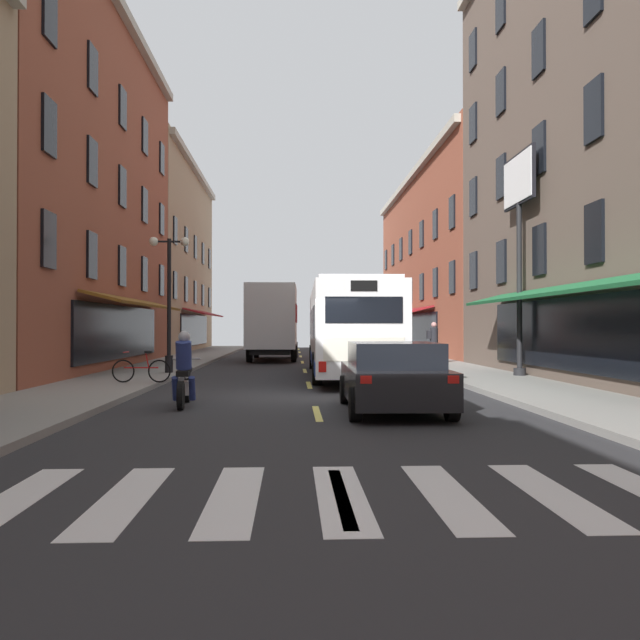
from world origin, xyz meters
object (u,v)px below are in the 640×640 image
object	(u,v)px
sedan_mid	(281,342)
bicycle_near	(141,370)
sedan_near	(393,376)
box_truck	(273,322)
street_lamp_twin	(169,297)
billboard_sign	(519,206)
motorcycle_rider	(184,374)
transit_bus	(348,329)
pedestrian_near	(434,341)

from	to	relation	value
sedan_mid	bicycle_near	bearing A→B (deg)	-97.39
sedan_near	sedan_mid	world-z (taller)	sedan_near
box_truck	street_lamp_twin	world-z (taller)	street_lamp_twin
billboard_sign	bicycle_near	world-z (taller)	billboard_sign
sedan_near	motorcycle_rider	bearing A→B (deg)	166.02
transit_bus	motorcycle_rider	size ratio (longest dim) A/B	5.92
billboard_sign	sedan_near	size ratio (longest dim) A/B	1.70
sedan_near	motorcycle_rider	distance (m)	4.60
sedan_near	sedan_mid	size ratio (longest dim) A/B	0.90
pedestrian_near	street_lamp_twin	world-z (taller)	street_lamp_twin
sedan_mid	billboard_sign	bearing A→B (deg)	-71.53
motorcycle_rider	pedestrian_near	xyz separation A→B (m)	(8.69, 14.54, 0.41)
transit_bus	street_lamp_twin	bearing A→B (deg)	179.35
billboard_sign	sedan_near	bearing A→B (deg)	-124.13
transit_bus	street_lamp_twin	size ratio (longest dim) A/B	2.56
box_truck	bicycle_near	world-z (taller)	box_truck
sedan_mid	street_lamp_twin	xyz separation A→B (m)	(-3.54, -23.14, 2.13)
motorcycle_rider	street_lamp_twin	bearing A→B (deg)	102.56
pedestrian_near	street_lamp_twin	xyz separation A→B (m)	(-10.67, -5.66, 1.69)
transit_bus	street_lamp_twin	xyz separation A→B (m)	(-6.34, 0.07, 1.13)
sedan_mid	bicycle_near	size ratio (longest dim) A/B	2.82
box_truck	sedan_mid	size ratio (longest dim) A/B	1.68
billboard_sign	pedestrian_near	xyz separation A→B (m)	(-1.24, 7.58, -4.66)
street_lamp_twin	bicycle_near	bearing A→B (deg)	-90.07
street_lamp_twin	pedestrian_near	bearing A→B (deg)	27.96
billboard_sign	pedestrian_near	size ratio (longest dim) A/B	4.03
motorcycle_rider	bicycle_near	size ratio (longest dim) A/B	1.21
motorcycle_rider	box_truck	bearing A→B (deg)	86.02
box_truck	bicycle_near	size ratio (longest dim) A/B	4.74
transit_bus	sedan_mid	bearing A→B (deg)	96.87
pedestrian_near	street_lamp_twin	distance (m)	12.20
box_truck	motorcycle_rider	xyz separation A→B (m)	(-1.39, -19.99, -1.30)
sedan_mid	pedestrian_near	distance (m)	18.88
motorcycle_rider	pedestrian_near	bearing A→B (deg)	59.14
motorcycle_rider	bicycle_near	distance (m)	5.06
transit_bus	motorcycle_rider	world-z (taller)	transit_bus
sedan_near	bicycle_near	xyz separation A→B (m)	(-6.44, 5.76, -0.22)
box_truck	pedestrian_near	size ratio (longest dim) A/B	4.43
transit_bus	pedestrian_near	size ratio (longest dim) A/B	6.69
sedan_near	bicycle_near	distance (m)	8.65
sedan_near	pedestrian_near	xyz separation A→B (m)	(4.23, 15.66, 0.39)
motorcycle_rider	pedestrian_near	distance (m)	16.95
box_truck	sedan_mid	bearing A→B (deg)	89.17
billboard_sign	street_lamp_twin	distance (m)	12.42
transit_bus	bicycle_near	distance (m)	7.68
transit_bus	pedestrian_near	xyz separation A→B (m)	(4.33, 5.73, -0.56)
transit_bus	pedestrian_near	bearing A→B (deg)	52.96
pedestrian_near	sedan_mid	bearing A→B (deg)	-160.18
billboard_sign	street_lamp_twin	bearing A→B (deg)	170.88
transit_bus	street_lamp_twin	world-z (taller)	street_lamp_twin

